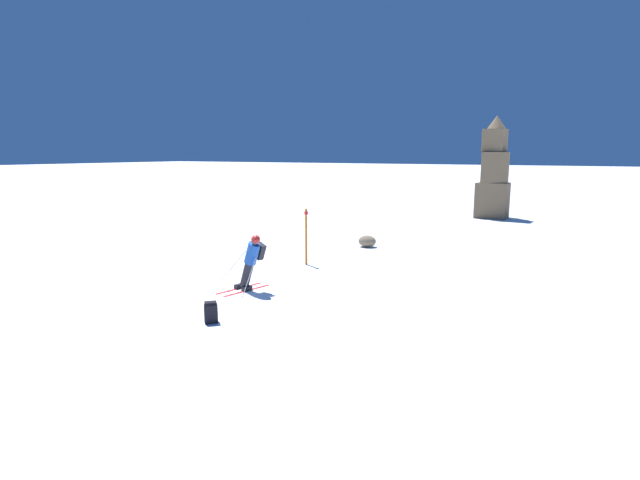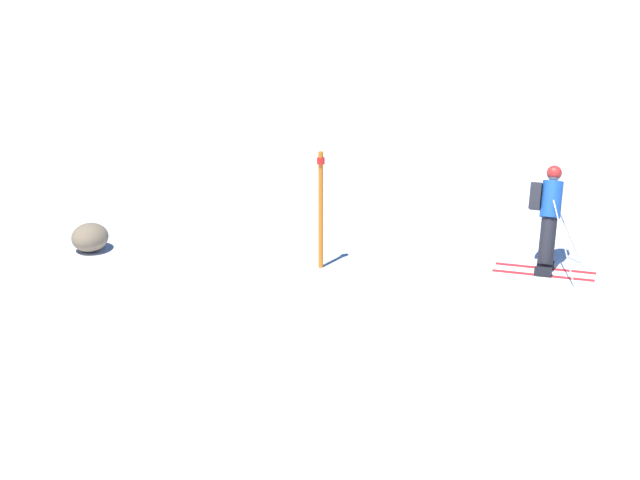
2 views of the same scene
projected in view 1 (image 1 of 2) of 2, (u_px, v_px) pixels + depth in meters
The scene contains 6 objects.
ground_plane at pixel (222, 286), 14.72m from camera, with size 300.00×300.00×0.00m, color white.
skier at pixel (251, 260), 13.98m from camera, with size 1.52×1.71×1.71m.
rock_pillar at pixel (494, 176), 29.61m from camera, with size 1.81×1.59×6.02m.
spare_backpack at pixel (211, 312), 11.54m from camera, with size 0.37×0.37×0.50m.
exposed_boulder_0 at pixel (367, 241), 20.77m from camera, with size 0.74×0.63×0.48m, color #7A664C.
trail_marker at pixel (306, 234), 17.37m from camera, with size 0.13×0.13×1.98m.
Camera 1 is at (9.46, -11.05, 3.91)m, focal length 28.00 mm.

